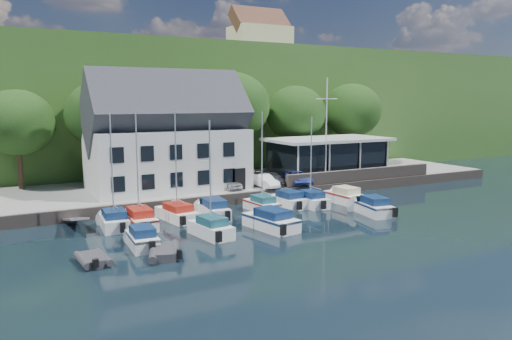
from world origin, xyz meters
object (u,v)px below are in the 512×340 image
object	(u,v)px
car_white	(264,181)
boat_r2_1	(210,172)
dinghy_0	(93,258)
boat_r1_4	(262,163)
boat_r2_4	(373,205)
boat_r1_3	(213,208)
boat_r1_0	(112,169)
club_pavilion	(327,157)
car_dgrey	(271,178)
flagpole	(326,130)
boat_r1_5	(288,199)
boat_r1_1	(137,166)
car_silver	(230,183)
boat_r1_2	(176,167)
boat_r2_2	(271,219)
boat_r1_6	(311,157)
boat_r2_0	(142,237)
harbor_building	(167,142)
car_blue	(298,177)
dinghy_1	(164,250)
boat_r1_7	(345,195)

from	to	relation	value
car_white	boat_r2_1	size ratio (longest dim) A/B	0.42
dinghy_0	boat_r1_4	bearing A→B (deg)	21.73
boat_r2_4	boat_r1_3	bearing A→B (deg)	166.72
boat_r1_0	club_pavilion	bearing A→B (deg)	22.81
car_dgrey	boat_r1_3	distance (m)	10.54
car_white	car_dgrey	xyz separation A→B (m)	(1.24, 0.91, 0.01)
flagpole	boat_r1_5	distance (m)	10.20
boat_r1_1	boat_r2_4	bearing A→B (deg)	-15.58
boat_r1_3	car_silver	bearing A→B (deg)	60.33
boat_r1_2	boat_r2_2	world-z (taller)	boat_r1_2
car_silver	boat_r1_5	size ratio (longest dim) A/B	0.62
boat_r1_6	boat_r2_0	bearing A→B (deg)	-163.37
club_pavilion	flagpole	distance (m)	5.40
car_dgrey	boat_r1_1	world-z (taller)	boat_r1_1
boat_r1_2	boat_r2_1	size ratio (longest dim) A/B	0.93
club_pavilion	boat_r1_6	xyz separation A→B (m)	(-8.18, -8.85, 1.34)
car_white	boat_r1_5	bearing A→B (deg)	-94.35
boat_r1_2	boat_r1_5	world-z (taller)	boat_r1_2
flagpole	boat_r1_0	distance (m)	22.88
boat_r1_1	boat_r2_1	bearing A→B (deg)	-53.45
flagpole	harbor_building	bearing A→B (deg)	165.55
car_blue	flagpole	size ratio (longest dim) A/B	0.38
boat_r1_0	dinghy_1	distance (m)	8.96
car_blue	boat_r2_4	distance (m)	10.35
car_dgrey	boat_r1_5	xyz separation A→B (m)	(-1.37, -5.47, -0.90)
flagpole	boat_r1_6	distance (m)	7.90
club_pavilion	car_dgrey	distance (m)	9.10
club_pavilion	boat_r2_2	size ratio (longest dim) A/B	2.05
boat_r1_1	boat_r1_7	bearing A→B (deg)	-0.88
boat_r1_3	boat_r2_2	distance (m)	5.74
boat_r1_5	boat_r1_6	size ratio (longest dim) A/B	0.63
club_pavilion	boat_r2_0	world-z (taller)	club_pavilion
harbor_building	boat_r1_7	xyz separation A→B (m)	(13.43, -9.49, -4.60)
car_white	boat_r1_3	bearing A→B (deg)	-148.26
flagpole	boat_r2_4	xyz separation A→B (m)	(-2.66, -10.24, -5.45)
car_white	boat_r1_0	world-z (taller)	boat_r1_0
boat_r2_4	harbor_building	bearing A→B (deg)	141.69
harbor_building	boat_r1_3	xyz separation A→B (m)	(0.75, -9.07, -4.59)
boat_r1_1	boat_r2_0	distance (m)	6.55
harbor_building	car_blue	distance (m)	13.11
harbor_building	boat_r1_7	world-z (taller)	harbor_building
car_silver	car_dgrey	world-z (taller)	car_dgrey
car_silver	dinghy_0	size ratio (longest dim) A/B	1.21
boat_r1_0	boat_r2_1	xyz separation A→B (m)	(5.38, -5.21, 0.06)
car_silver	boat_r1_3	size ratio (longest dim) A/B	0.58
harbor_building	flagpole	world-z (taller)	flagpole
car_blue	boat_r1_5	distance (m)	6.18
dinghy_0	boat_r2_1	bearing A→B (deg)	9.92
car_silver	flagpole	distance (m)	11.36
car_blue	harbor_building	bearing A→B (deg)	174.44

